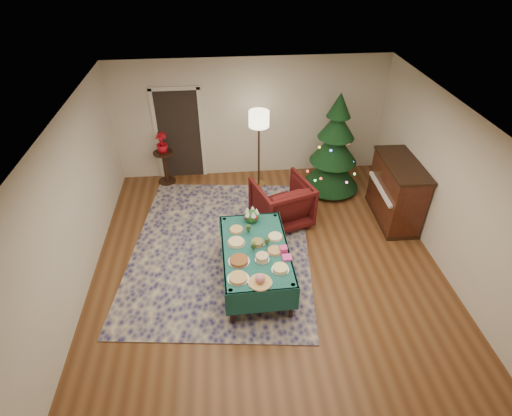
{
  "coord_description": "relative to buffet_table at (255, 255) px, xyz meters",
  "views": [
    {
      "loc": [
        -0.68,
        -4.8,
        4.95
      ],
      "look_at": [
        -0.15,
        0.74,
        0.91
      ],
      "focal_mm": 28.0,
      "sensor_mm": 36.0,
      "label": 1
    }
  ],
  "objects": [
    {
      "name": "rug",
      "position": [
        -0.55,
        0.9,
        -0.56
      ],
      "size": [
        3.67,
        4.55,
        0.02
      ],
      "primitive_type": "cube",
      "rotation": [
        0.0,
        0.0,
        -0.12
      ],
      "color": "#15144D",
      "rests_on": "ground"
    },
    {
      "name": "side_table",
      "position": [
        -1.74,
        3.29,
        -0.19
      ],
      "size": [
        0.44,
        0.44,
        0.78
      ],
      "color": "black",
      "rests_on": "ground"
    },
    {
      "name": "gift_box",
      "position": [
        0.43,
        -0.12,
        0.19
      ],
      "size": [
        0.12,
        0.12,
        0.1
      ],
      "primitive_type": "cube",
      "rotation": [
        0.0,
        0.0,
        0.02
      ],
      "color": "#D33A77",
      "rests_on": "buffet_table"
    },
    {
      "name": "platter_4",
      "position": [
        0.08,
        -0.27,
        0.19
      ],
      "size": [
        0.23,
        0.23,
        0.1
      ],
      "color": "silver",
      "rests_on": "buffet_table"
    },
    {
      "name": "armchair",
      "position": [
        0.66,
        1.56,
        -0.06
      ],
      "size": [
        1.24,
        1.2,
        1.03
      ],
      "primitive_type": "imported",
      "rotation": [
        0.0,
        0.0,
        3.46
      ],
      "color": "#470F0F",
      "rests_on": "ground"
    },
    {
      "name": "platter_9",
      "position": [
        -0.27,
        0.48,
        0.16
      ],
      "size": [
        0.26,
        0.26,
        0.04
      ],
      "color": "silver",
      "rests_on": "buffet_table"
    },
    {
      "name": "platter_7",
      "position": [
        0.04,
        0.1,
        0.17
      ],
      "size": [
        0.23,
        0.23,
        0.07
      ],
      "color": "silver",
      "rests_on": "buffet_table"
    },
    {
      "name": "platter_8",
      "position": [
        0.35,
        0.23,
        0.16
      ],
      "size": [
        0.26,
        0.26,
        0.04
      ],
      "color": "silver",
      "rests_on": "buffet_table"
    },
    {
      "name": "platter_3",
      "position": [
        -0.28,
        -0.27,
        0.17
      ],
      "size": [
        0.33,
        0.33,
        0.05
      ],
      "color": "silver",
      "rests_on": "buffet_table"
    },
    {
      "name": "floor_lamp",
      "position": [
        0.36,
        2.98,
        0.93
      ],
      "size": [
        0.43,
        0.43,
        1.77
      ],
      "color": "#A57F3F",
      "rests_on": "ground"
    },
    {
      "name": "platter_6",
      "position": [
        -0.29,
        0.15,
        0.17
      ],
      "size": [
        0.3,
        0.3,
        0.05
      ],
      "color": "silver",
      "rests_on": "buffet_table"
    },
    {
      "name": "napkin_stack",
      "position": [
        0.46,
        -0.28,
        0.16
      ],
      "size": [
        0.15,
        0.15,
        0.04
      ],
      "primitive_type": "cube",
      "rotation": [
        0.0,
        0.0,
        0.02
      ],
      "color": "#DE3D99",
      "rests_on": "buffet_table"
    },
    {
      "name": "platter_0",
      "position": [
        -0.31,
        -0.63,
        0.16
      ],
      "size": [
        0.32,
        0.32,
        0.04
      ],
      "color": "silver",
      "rests_on": "buffet_table"
    },
    {
      "name": "platter_5",
      "position": [
        0.29,
        -0.1,
        0.16
      ],
      "size": [
        0.26,
        0.26,
        0.04
      ],
      "color": "silver",
      "rests_on": "buffet_table"
    },
    {
      "name": "centerpiece",
      "position": [
        0.0,
        0.72,
        0.27
      ],
      "size": [
        0.26,
        0.26,
        0.3
      ],
      "color": "#1E4C1E",
      "rests_on": "buffet_table"
    },
    {
      "name": "room_shell",
      "position": [
        0.24,
        0.09,
        0.78
      ],
      "size": [
        7.0,
        7.0,
        7.0
      ],
      "color": "#593319",
      "rests_on": "ground"
    },
    {
      "name": "goblet_1",
      "position": [
        0.19,
        0.03,
        0.23
      ],
      "size": [
        0.08,
        0.08,
        0.17
      ],
      "color": "#2D471E",
      "rests_on": "buffet_table"
    },
    {
      "name": "piano",
      "position": [
        2.91,
        1.48,
        0.05
      ],
      "size": [
        0.74,
        1.49,
        1.27
      ],
      "color": "black",
      "rests_on": "ground"
    },
    {
      "name": "platter_2",
      "position": [
        0.32,
        -0.51,
        0.17
      ],
      "size": [
        0.27,
        0.27,
        0.06
      ],
      "color": "silver",
      "rests_on": "buffet_table"
    },
    {
      "name": "christmas_tree",
      "position": [
        1.93,
        2.64,
        0.43
      ],
      "size": [
        1.33,
        1.33,
        2.24
      ],
      "color": "black",
      "rests_on": "ground"
    },
    {
      "name": "buffet_table",
      "position": [
        0.0,
        0.0,
        0.0
      ],
      "size": [
        1.11,
        1.86,
        0.71
      ],
      "color": "black",
      "rests_on": "ground"
    },
    {
      "name": "doorway",
      "position": [
        -1.36,
        3.57,
        0.52
      ],
      "size": [
        1.08,
        0.04,
        2.16
      ],
      "color": "black",
      "rests_on": "ground"
    },
    {
      "name": "potted_plant",
      "position": [
        -1.74,
        3.29,
        0.33
      ],
      "size": [
        0.26,
        0.46,
        0.26
      ],
      "primitive_type": "imported",
      "color": "#B40C19",
      "rests_on": "side_table"
    },
    {
      "name": "goblet_0",
      "position": [
        -0.08,
        0.39,
        0.23
      ],
      "size": [
        0.08,
        0.08,
        0.17
      ],
      "color": "#2D471E",
      "rests_on": "buffet_table"
    },
    {
      "name": "goblet_2",
      "position": [
        -0.04,
        -0.06,
        0.23
      ],
      "size": [
        0.08,
        0.08,
        0.17
      ],
      "color": "#2D471E",
      "rests_on": "buffet_table"
    },
    {
      "name": "platter_1",
      "position": [
        -0.0,
        -0.74,
        0.2
      ],
      "size": [
        0.35,
        0.35,
        0.15
      ],
      "color": "silver",
      "rests_on": "buffet_table"
    }
  ]
}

